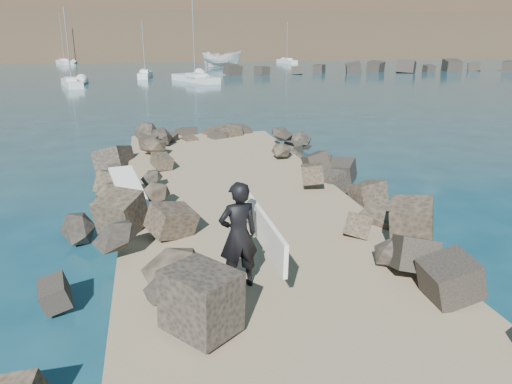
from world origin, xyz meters
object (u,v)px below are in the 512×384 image
surfer_with_board (242,235)px  boat_imported (222,59)px  surfboard_resting (130,194)px  sailboat_b (145,75)px

surfer_with_board → boat_imported: bearing=81.9°
boat_imported → surfer_with_board: bearing=-168.6°
surfboard_resting → sailboat_b: 51.12m
sailboat_b → boat_imported: bearing=57.9°
surfboard_resting → surfer_with_board: 4.93m
sailboat_b → surfer_with_board: bearing=-88.4°
boat_imported → sailboat_b: sailboat_b is taller
boat_imported → surfboard_resting: bearing=-170.7°
surfboard_resting → boat_imported: size_ratio=0.37×
surfboard_resting → sailboat_b: size_ratio=0.37×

